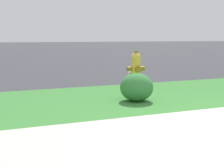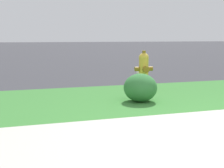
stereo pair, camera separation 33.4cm
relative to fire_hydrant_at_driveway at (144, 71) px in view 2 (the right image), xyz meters
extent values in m
cube|color=#387A33|center=(-0.23, -0.72, -0.37)|extent=(18.00, 2.64, 0.01)
cylinder|color=gold|center=(0.00, 0.01, -0.35)|extent=(0.29, 0.29, 0.05)
cylinder|color=gold|center=(0.00, 0.01, -0.03)|extent=(0.19, 0.19, 0.58)
sphere|color=gold|center=(0.00, 0.01, 0.26)|extent=(0.20, 0.20, 0.20)
cube|color=olive|center=(0.00, 0.01, 0.37)|extent=(0.06, 0.06, 0.06)
cylinder|color=olive|center=(0.14, -0.01, 0.04)|extent=(0.10, 0.10, 0.09)
cylinder|color=olive|center=(-0.14, 0.02, 0.04)|extent=(0.10, 0.10, 0.09)
cylinder|color=olive|center=(-0.01, -0.14, 0.04)|extent=(0.13, 0.11, 0.12)
ellipsoid|color=silver|center=(0.22, 0.57, -0.13)|extent=(0.38, 0.43, 0.20)
sphere|color=silver|center=(0.08, 0.37, -0.09)|extent=(0.16, 0.16, 0.16)
sphere|color=black|center=(0.04, 0.31, -0.10)|extent=(0.03, 0.03, 0.03)
cone|color=silver|center=(0.12, 0.34, 0.01)|extent=(0.08, 0.08, 0.07)
cone|color=silver|center=(0.04, 0.39, 0.01)|extent=(0.08, 0.08, 0.07)
cylinder|color=silver|center=(0.19, 0.44, -0.30)|extent=(0.06, 0.06, 0.15)
cylinder|color=silver|center=(0.10, 0.50, -0.30)|extent=(0.06, 0.06, 0.15)
cylinder|color=silver|center=(0.34, 0.64, -0.30)|extent=(0.06, 0.06, 0.15)
cylinder|color=silver|center=(0.25, 0.70, -0.30)|extent=(0.06, 0.06, 0.15)
cylinder|color=silver|center=(0.34, 0.74, -0.07)|extent=(0.04, 0.04, 0.11)
ellipsoid|color=#337538|center=(-0.54, -1.12, -0.14)|extent=(0.54, 0.54, 0.46)
camera|label=1|loc=(-2.79, -5.62, 0.67)|focal=50.00mm
camera|label=2|loc=(-2.47, -5.73, 0.67)|focal=50.00mm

